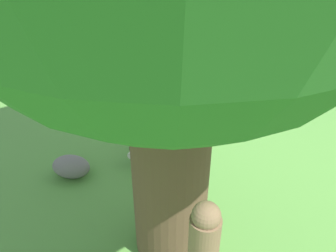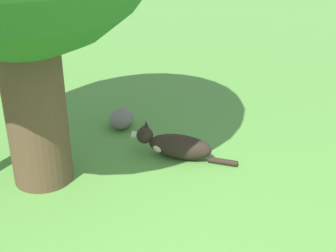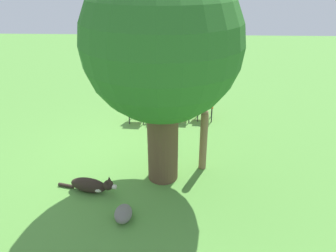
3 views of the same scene
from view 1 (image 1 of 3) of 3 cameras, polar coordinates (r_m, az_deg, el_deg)
ground_plane at (r=3.63m, az=15.04°, el=-10.96°), size 30.00×30.00×0.00m
dog at (r=4.03m, az=-2.64°, el=-2.19°), size 0.42×1.20×0.38m
garden_rock at (r=3.79m, az=-16.52°, el=-6.77°), size 0.43×0.29×0.23m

